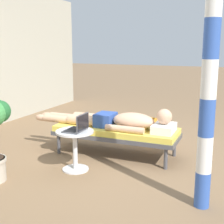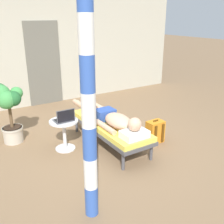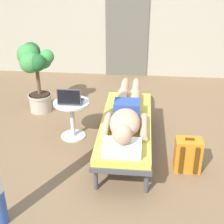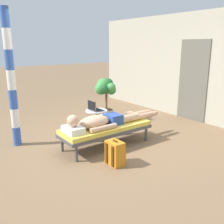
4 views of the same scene
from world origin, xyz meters
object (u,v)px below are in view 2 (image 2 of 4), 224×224
object	(u,v)px
side_table	(64,130)
laptop	(65,118)
backpack	(155,132)
potted_plant	(8,105)
lounge_chair	(110,126)
person_reclining	(111,118)
porch_post	(89,110)

from	to	relation	value
side_table	laptop	world-z (taller)	laptop
side_table	backpack	bearing A→B (deg)	-22.53
backpack	potted_plant	distance (m)	2.62
lounge_chair	laptop	xyz separation A→B (m)	(-0.74, 0.21, 0.24)
person_reclining	side_table	size ratio (longest dim) A/B	4.15
person_reclining	porch_post	xyz separation A→B (m)	(-1.09, -1.34, 0.76)
side_table	porch_post	world-z (taller)	porch_post
backpack	porch_post	xyz separation A→B (m)	(-1.83, -1.02, 1.08)
lounge_chair	porch_post	xyz separation A→B (m)	(-1.09, -1.37, 0.93)
lounge_chair	side_table	xyz separation A→B (m)	(-0.74, 0.26, 0.01)
lounge_chair	person_reclining	distance (m)	0.17
person_reclining	laptop	bearing A→B (deg)	162.10
laptop	porch_post	bearing A→B (deg)	-102.61
backpack	porch_post	distance (m)	2.36
backpack	person_reclining	bearing A→B (deg)	156.37
potted_plant	side_table	bearing A→B (deg)	-46.54
potted_plant	porch_post	bearing A→B (deg)	-81.53
backpack	potted_plant	size ratio (longest dim) A/B	0.39
side_table	laptop	bearing A→B (deg)	-90.00
lounge_chair	potted_plant	world-z (taller)	potted_plant
laptop	backpack	distance (m)	1.62
person_reclining	potted_plant	xyz separation A→B (m)	(-1.45, 1.04, 0.19)
side_table	potted_plant	bearing A→B (deg)	133.46
person_reclining	laptop	size ratio (longest dim) A/B	7.00
lounge_chair	person_reclining	world-z (taller)	person_reclining
lounge_chair	laptop	distance (m)	0.80
side_table	backpack	size ratio (longest dim) A/B	1.23
porch_post	person_reclining	bearing A→B (deg)	50.83
person_reclining	side_table	distance (m)	0.81
laptop	porch_post	distance (m)	1.76
laptop	backpack	size ratio (longest dim) A/B	0.73
person_reclining	porch_post	world-z (taller)	porch_post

